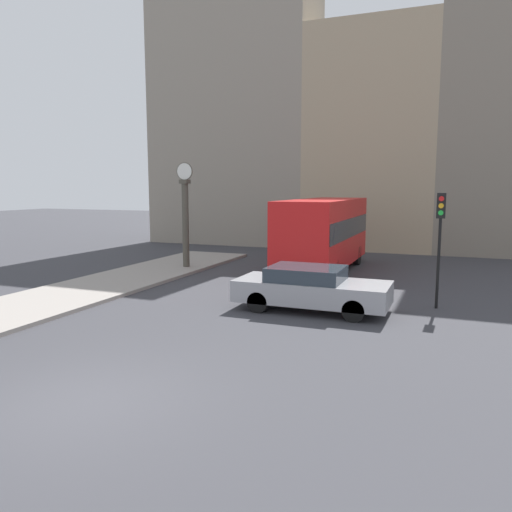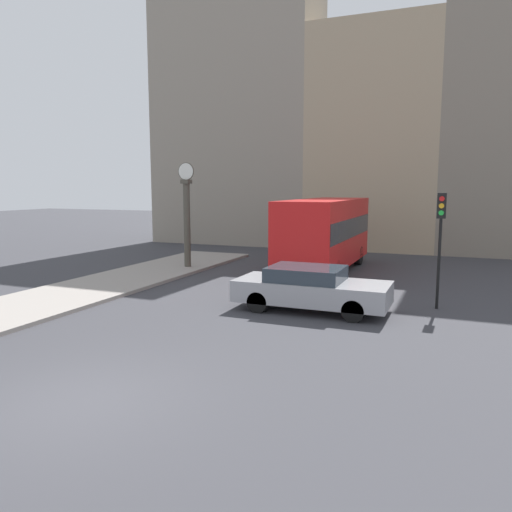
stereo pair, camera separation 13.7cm
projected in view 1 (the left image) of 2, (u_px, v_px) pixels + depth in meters
ground_plane at (81, 403)px, 8.63m from camera, size 120.00×120.00×0.00m
sidewalk_corner at (97, 287)px, 18.26m from camera, size 3.52×19.99×0.12m
building_row at (351, 104)px, 30.13m from camera, size 26.52×5.00×19.18m
sedan_car at (311, 288)px, 15.01m from camera, size 4.58×1.89×1.33m
bus_distant at (324, 231)px, 21.85m from camera, size 2.37×7.86×3.17m
traffic_light_far at (440, 226)px, 15.00m from camera, size 0.26×0.24×3.53m
street_clock at (185, 216)px, 22.30m from camera, size 0.78×0.39×4.65m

